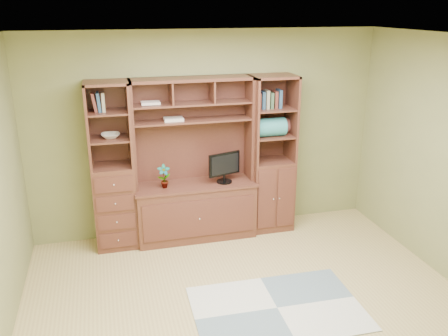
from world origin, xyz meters
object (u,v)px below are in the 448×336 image
object	(u,v)px
monitor	(224,162)
center_hutch	(195,162)
left_tower	(112,167)
right_tower	(271,155)

from	to	relation	value
monitor	center_hutch	bearing A→B (deg)	157.60
left_tower	monitor	bearing A→B (deg)	-3.13
center_hutch	left_tower	distance (m)	1.00
right_tower	monitor	xyz separation A→B (m)	(-0.65, -0.07, -0.03)
left_tower	right_tower	bearing A→B (deg)	0.00
monitor	right_tower	bearing A→B (deg)	-10.47
left_tower	right_tower	distance (m)	2.02
center_hutch	monitor	xyz separation A→B (m)	(0.37, -0.03, -0.03)
right_tower	center_hutch	bearing A→B (deg)	-177.77
left_tower	monitor	world-z (taller)	left_tower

